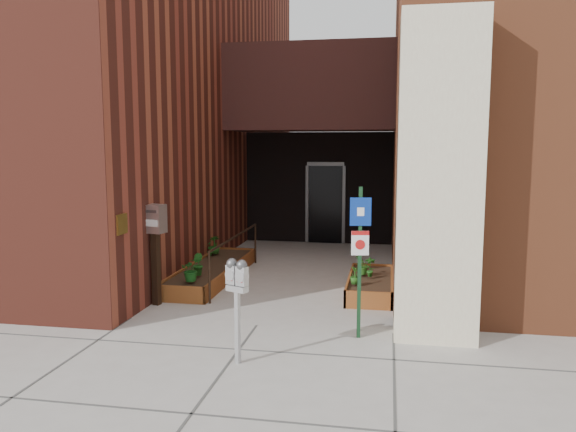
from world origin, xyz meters
The scene contains 15 objects.
ground centered at (0.00, 0.00, 0.00)m, with size 80.00×80.00×0.00m, color #9E9991.
architecture centered at (-0.18, 6.89, 4.98)m, with size 20.00×14.60×10.00m.
planter_left centered at (-1.55, 2.70, 0.13)m, with size 0.90×3.60×0.30m.
planter_right centered at (1.60, 2.20, 0.13)m, with size 0.80×2.20×0.30m.
handrail centered at (-1.05, 2.65, 0.75)m, with size 0.04×3.34×0.90m.
parking_meter centered at (0.11, -1.44, 1.01)m, with size 0.30×0.21×1.30m.
sign_post centered at (1.52, -0.26, 1.29)m, with size 0.29×0.09×2.10m.
payment_dropbox centered at (-1.90, 0.77, 1.22)m, with size 0.38×0.31×1.69m.
shrub_left_a centered at (-1.47, 1.28, 0.50)m, with size 0.37×0.37×0.41m, color #185418.
shrub_left_b centered at (-1.52, 1.74, 0.50)m, with size 0.22×0.22×0.40m, color #195016.
shrub_left_c centered at (-1.82, 3.73, 0.50)m, with size 0.22×0.22×0.40m, color #1A4E16.
shrub_left_d centered at (-1.85, 3.47, 0.48)m, with size 0.19×0.19×0.36m, color #1B611C.
shrub_right_a centered at (1.35, 1.58, 0.45)m, with size 0.17×0.17×0.30m, color #255919.
shrub_right_b centered at (1.59, 2.17, 0.48)m, with size 0.19×0.19×0.37m, color #21631C.
shrub_right_c centered at (1.45, 2.31, 0.47)m, with size 0.30×0.30×0.33m, color #275919.
Camera 1 is at (1.89, -7.84, 2.67)m, focal length 35.00 mm.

